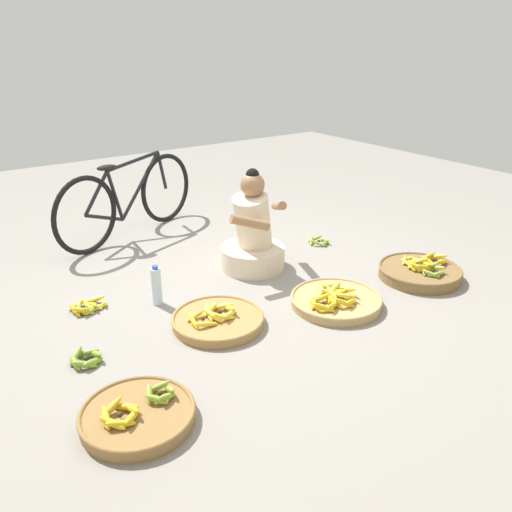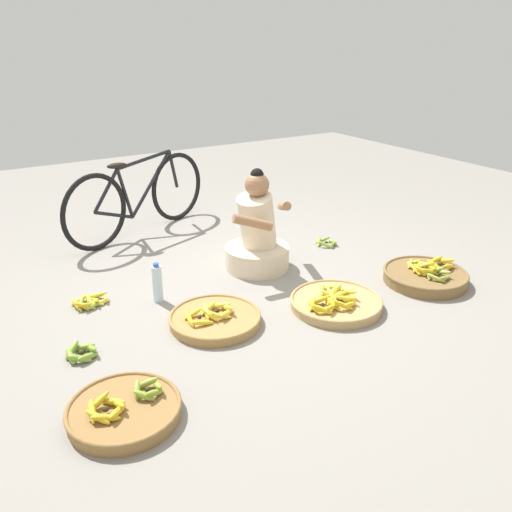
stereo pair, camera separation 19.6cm
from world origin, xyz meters
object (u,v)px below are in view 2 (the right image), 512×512
vendor_woman_front (257,237)px  banana_basket_back_center (336,302)px  bicycle_leaning (139,197)px  loose_bananas_near_bicycle (327,242)px  banana_basket_back_left (124,410)px  loose_bananas_mid_right (90,302)px  loose_bananas_back_right (81,353)px  banana_basket_front_left (215,318)px  water_bottle (157,283)px  banana_basket_front_center (425,275)px

vendor_woman_front → banana_basket_back_center: vendor_woman_front is taller
vendor_woman_front → bicycle_leaning: size_ratio=0.52×
loose_bananas_near_bicycle → vendor_woman_front: bearing=-173.6°
bicycle_leaning → banana_basket_back_left: (-1.01, -2.47, -0.31)m
vendor_woman_front → loose_bananas_mid_right: size_ratio=2.98×
vendor_woman_front → loose_bananas_back_right: (-1.57, -0.56, -0.23)m
loose_bananas_near_bicycle → banana_basket_back_center: bearing=-125.9°
banana_basket_back_center → vendor_woman_front: bearing=96.4°
banana_basket_front_left → water_bottle: 0.54m
banana_basket_front_center → water_bottle: bearing=157.1°
vendor_woman_front → banana_basket_back_center: size_ratio=1.28×
banana_basket_front_center → loose_bananas_near_bicycle: 1.02m
banana_basket_back_center → loose_bananas_mid_right: bearing=146.9°
bicycle_leaning → banana_basket_front_center: size_ratio=2.51×
banana_basket_front_left → banana_basket_front_center: bearing=-9.8°
bicycle_leaning → banana_basket_front_center: bearing=-56.1°
loose_bananas_mid_right → loose_bananas_back_right: 0.66m
banana_basket_back_center → water_bottle: (-1.01, 0.75, 0.10)m
bicycle_leaning → banana_basket_back_left: 2.69m
banana_basket_front_center → banana_basket_back_center: bearing=177.2°
banana_basket_back_left → loose_bananas_near_bicycle: size_ratio=2.61×
banana_basket_front_center → loose_bananas_back_right: (-2.52, 0.36, -0.02)m
banana_basket_front_left → banana_basket_back_left: bearing=-144.6°
banana_basket_front_center → vendor_woman_front: bearing=136.1°
banana_basket_front_center → loose_bananas_mid_right: (-2.29, 0.98, -0.03)m
banana_basket_front_center → banana_basket_back_left: size_ratio=1.11×
banana_basket_back_center → water_bottle: size_ratio=2.19×
bicycle_leaning → loose_bananas_near_bicycle: 1.79m
banana_basket_front_left → loose_bananas_back_right: 0.85m
vendor_woman_front → banana_basket_front_center: bearing=-43.9°
banana_basket_back_center → water_bottle: bearing=143.5°
water_bottle → banana_basket_front_center: bearing=-22.9°
banana_basket_back_left → loose_bananas_back_right: (-0.04, 0.64, -0.01)m
banana_basket_front_left → loose_bananas_near_bicycle: (1.51, 0.72, -0.01)m
loose_bananas_mid_right → banana_basket_front_center: bearing=-23.1°
banana_basket_front_center → water_bottle: size_ratio=2.17×
bicycle_leaning → loose_bananas_back_right: (-1.05, -1.82, -0.33)m
vendor_woman_front → banana_basket_front_left: 0.98m
vendor_woman_front → loose_bananas_mid_right: vendor_woman_front is taller
loose_bananas_mid_right → loose_bananas_near_bicycle: size_ratio=1.26×
banana_basket_front_left → water_bottle: size_ratio=2.08×
banana_basket_front_left → loose_bananas_near_bicycle: 1.67m
loose_bananas_near_bicycle → water_bottle: water_bottle is taller
bicycle_leaning → loose_bananas_mid_right: bearing=-124.5°
banana_basket_back_left → loose_bananas_mid_right: (0.18, 1.27, -0.02)m
loose_bananas_near_bicycle → water_bottle: bearing=-172.8°
banana_basket_front_center → water_bottle: 2.02m
vendor_woman_front → banana_basket_back_left: size_ratio=1.44×
vendor_woman_front → banana_basket_front_center: size_ratio=1.30×
water_bottle → loose_bananas_back_right: bearing=-146.9°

